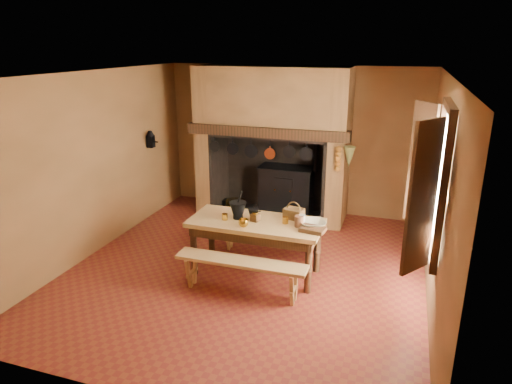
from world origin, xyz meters
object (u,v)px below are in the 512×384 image
mixing_bowl (313,224)px  bench_front (241,269)px  coffee_grinder (255,217)px  wicker_basket (294,213)px  iron_range (287,189)px  work_table (256,229)px

mixing_bowl → bench_front: bearing=-140.5°
bench_front → coffee_grinder: (-0.01, 0.61, 0.50)m
mixing_bowl → wicker_basket: 0.39m
mixing_bowl → iron_range: bearing=112.1°
iron_range → wicker_basket: bearing=-73.2°
iron_range → bench_front: size_ratio=0.91×
coffee_grinder → mixing_bowl: coffee_grinder is taller
work_table → wicker_basket: size_ratio=6.28×
iron_range → bench_front: 3.14m
iron_range → wicker_basket: size_ratio=5.38×
wicker_basket → bench_front: bearing=-106.7°
work_table → coffee_grinder: bearing=-109.5°
bench_front → mixing_bowl: bearing=39.5°
iron_range → coffee_grinder: bearing=-85.7°
bench_front → mixing_bowl: (0.81, 0.66, 0.48)m
work_table → mixing_bowl: size_ratio=5.47×
mixing_bowl → wicker_basket: bearing=145.9°
iron_range → work_table: size_ratio=0.86×
iron_range → coffee_grinder: 2.56m
coffee_grinder → mixing_bowl: (0.81, 0.05, -0.02)m
bench_front → wicker_basket: bearing=61.3°
wicker_basket → iron_range: bearing=118.7°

